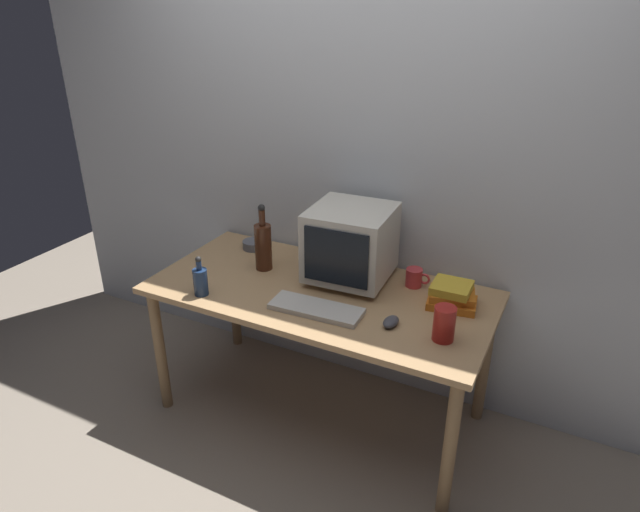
{
  "coord_description": "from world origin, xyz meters",
  "views": [
    {
      "loc": [
        1.06,
        -2.09,
        2.03
      ],
      "look_at": [
        0.0,
        0.0,
        0.91
      ],
      "focal_mm": 31.39,
      "sensor_mm": 36.0,
      "label": 1
    }
  ],
  "objects": [
    {
      "name": "crt_monitor",
      "position": [
        0.08,
        0.17,
        0.93
      ],
      "size": [
        0.4,
        0.41,
        0.37
      ],
      "color": "beige",
      "rests_on": "desk"
    },
    {
      "name": "keyboard",
      "position": [
        0.07,
        -0.18,
        0.75
      ],
      "size": [
        0.43,
        0.17,
        0.02
      ],
      "primitive_type": "cube",
      "rotation": [
        0.0,
        0.0,
        0.05
      ],
      "color": "beige",
      "rests_on": "desk"
    },
    {
      "name": "desk",
      "position": [
        0.0,
        0.0,
        0.65
      ],
      "size": [
        1.64,
        0.78,
        0.73
      ],
      "color": "tan",
      "rests_on": "ground"
    },
    {
      "name": "bottle_tall",
      "position": [
        -0.36,
        0.08,
        0.87
      ],
      "size": [
        0.09,
        0.09,
        0.35
      ],
      "color": "#472314",
      "rests_on": "desk"
    },
    {
      "name": "book_stack",
      "position": [
        0.6,
        0.14,
        0.79
      ],
      "size": [
        0.24,
        0.19,
        0.11
      ],
      "color": "orange",
      "rests_on": "desk"
    },
    {
      "name": "ground_plane",
      "position": [
        0.0,
        0.0,
        0.0
      ],
      "size": [
        6.0,
        6.0,
        0.0
      ],
      "primitive_type": "plane",
      "color": "gray"
    },
    {
      "name": "cd_spindle",
      "position": [
        -0.54,
        0.26,
        0.76
      ],
      "size": [
        0.12,
        0.12,
        0.04
      ],
      "primitive_type": "cylinder",
      "color": "#595B66",
      "rests_on": "desk"
    },
    {
      "name": "mug",
      "position": [
        0.39,
        0.24,
        0.78
      ],
      "size": [
        0.12,
        0.08,
        0.09
      ],
      "color": "#CC383D",
      "rests_on": "desk"
    },
    {
      "name": "computer_mouse",
      "position": [
        0.41,
        -0.14,
        0.75
      ],
      "size": [
        0.07,
        0.1,
        0.04
      ],
      "primitive_type": "ellipsoid",
      "rotation": [
        0.0,
        0.0,
        -0.07
      ],
      "color": "#3F3F47",
      "rests_on": "desk"
    },
    {
      "name": "back_wall",
      "position": [
        0.0,
        0.45,
        1.25
      ],
      "size": [
        4.0,
        0.08,
        2.5
      ],
      "primitive_type": "cube",
      "color": "silver",
      "rests_on": "ground"
    },
    {
      "name": "metal_canister",
      "position": [
        0.64,
        -0.15,
        0.81
      ],
      "size": [
        0.09,
        0.09,
        0.15
      ],
      "primitive_type": "cylinder",
      "color": "#A51E19",
      "rests_on": "desk"
    },
    {
      "name": "bottle_short",
      "position": [
        -0.48,
        -0.29,
        0.81
      ],
      "size": [
        0.07,
        0.07,
        0.2
      ],
      "color": "navy",
      "rests_on": "desk"
    }
  ]
}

